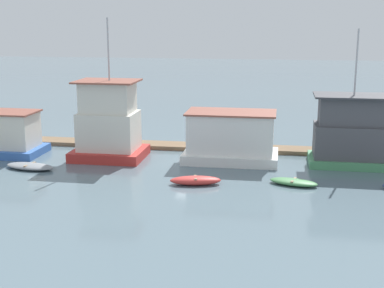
# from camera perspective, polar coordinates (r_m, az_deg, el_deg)

# --- Properties ---
(ground_plane) EXTENTS (200.00, 200.00, 0.00)m
(ground_plane) POSITION_cam_1_polar(r_m,az_deg,el_deg) (37.98, 0.25, -1.72)
(ground_plane) COLOR slate
(dock_walkway) EXTENTS (51.00, 1.93, 0.30)m
(dock_walkway) POSITION_cam_1_polar(r_m,az_deg,el_deg) (41.25, 1.01, -0.31)
(dock_walkway) COLOR brown
(dock_walkway) RESTS_ON ground_plane
(houseboat_blue) EXTENTS (6.23, 3.61, 3.22)m
(houseboat_blue) POSITION_cam_1_polar(r_m,az_deg,el_deg) (41.84, -19.79, 0.99)
(houseboat_blue) COLOR #3866B7
(houseboat_blue) RESTS_ON ground_plane
(houseboat_red) EXTENTS (5.03, 4.03, 9.88)m
(houseboat_red) POSITION_cam_1_polar(r_m,az_deg,el_deg) (38.47, -8.88, 2.07)
(houseboat_red) COLOR red
(houseboat_red) RESTS_ON ground_plane
(houseboat_white) EXTENTS (6.58, 3.82, 3.53)m
(houseboat_white) POSITION_cam_1_polar(r_m,az_deg,el_deg) (37.42, 4.17, 0.67)
(houseboat_white) COLOR white
(houseboat_white) RESTS_ON ground_plane
(houseboat_green) EXTENTS (6.00, 3.41, 9.17)m
(houseboat_green) POSITION_cam_1_polar(r_m,az_deg,el_deg) (37.83, 17.00, 1.07)
(houseboat_green) COLOR #4C9360
(houseboat_green) RESTS_ON ground_plane
(dinghy_grey) EXTENTS (3.67, 1.99, 0.37)m
(dinghy_grey) POSITION_cam_1_polar(r_m,az_deg,el_deg) (37.29, -16.90, -2.29)
(dinghy_grey) COLOR gray
(dinghy_grey) RESTS_ON ground_plane
(dinghy_red) EXTENTS (3.23, 1.65, 0.52)m
(dinghy_red) POSITION_cam_1_polar(r_m,az_deg,el_deg) (32.35, 0.37, -3.90)
(dinghy_red) COLOR red
(dinghy_red) RESTS_ON ground_plane
(dinghy_green) EXTENTS (3.11, 1.89, 0.37)m
(dinghy_green) POSITION_cam_1_polar(r_m,az_deg,el_deg) (32.85, 10.78, -4.01)
(dinghy_green) COLOR #47844C
(dinghy_green) RESTS_ON ground_plane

